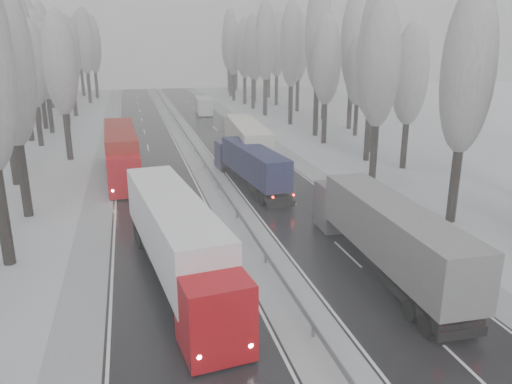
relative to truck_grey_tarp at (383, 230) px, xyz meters
name	(u,v)px	position (x,y,z in m)	size (l,w,h in m)	color
carriageway_right	(269,179)	(-0.91, 20.53, -2.48)	(7.50, 200.00, 0.03)	black
carriageway_left	(157,187)	(-11.41, 20.53, -2.48)	(7.50, 200.00, 0.03)	black
median_slush	(214,183)	(-6.16, 20.53, -2.48)	(3.00, 200.00, 0.04)	#ACB0B4
shoulder_right	(317,176)	(4.04, 20.53, -2.48)	(2.40, 200.00, 0.04)	#ACB0B4
shoulder_left	(100,191)	(-16.36, 20.53, -2.48)	(2.40, 200.00, 0.04)	#ACB0B4
median_guardrail	(214,177)	(-6.16, 20.51, -1.90)	(0.12, 200.00, 0.76)	slate
tree_16	(468,72)	(8.87, 6.20, 8.17)	(3.60, 3.60, 16.53)	black
tree_18	(380,64)	(8.34, 17.56, 8.20)	(3.60, 3.60, 16.58)	black
tree_19	(410,75)	(13.86, 21.56, 6.92)	(3.60, 3.60, 14.57)	black
tree_20	(372,66)	(11.73, 25.69, 7.65)	(3.60, 3.60, 15.71)	black
tree_21	(375,47)	(13.96, 29.69, 9.50)	(3.60, 3.60, 18.62)	black
tree_22	(327,62)	(10.86, 36.13, 7.75)	(3.60, 3.60, 15.86)	black
tree_23	(358,71)	(17.14, 40.13, 6.27)	(3.60, 3.60, 13.55)	black
tree_24	(318,37)	(11.73, 41.55, 10.69)	(3.60, 3.60, 20.49)	black
tree_25	(353,42)	(18.65, 45.55, 10.02)	(3.60, 3.60, 19.44)	black
tree_26	(292,45)	(11.40, 51.80, 9.61)	(3.60, 3.60, 18.78)	black
tree_27	(326,50)	(18.55, 55.80, 8.87)	(3.60, 3.60, 17.62)	black
tree_28	(265,42)	(10.17, 62.48, 10.14)	(3.60, 3.60, 19.62)	black
tree_29	(299,47)	(17.55, 66.48, 9.18)	(3.60, 3.60, 18.11)	black
tree_30	(253,48)	(10.40, 72.23, 9.02)	(3.60, 3.60, 17.86)	black
tree_31	(277,45)	(16.31, 76.23, 9.48)	(3.60, 3.60, 18.58)	black
tree_32	(245,49)	(10.47, 79.74, 8.68)	(3.60, 3.60, 17.33)	black
tree_33	(255,58)	(13.60, 83.74, 6.77)	(3.60, 3.60, 14.33)	black
tree_34	(233,48)	(9.57, 86.84, 8.87)	(3.60, 3.60, 17.63)	black
tree_35	(269,46)	(18.78, 90.84, 9.27)	(3.60, 3.60, 18.25)	black
tree_36	(230,40)	(10.87, 96.69, 10.52)	(3.60, 3.60, 20.23)	black
tree_37	(255,50)	(17.86, 100.69, 8.07)	(3.60, 3.60, 16.37)	black
tree_38	(228,46)	(12.57, 107.25, 9.09)	(3.60, 3.60, 17.97)	black
tree_39	(236,50)	(15.38, 111.25, 7.95)	(3.60, 3.60, 16.19)	black
tree_58	(8,64)	(-21.29, 15.09, 8.61)	(3.60, 3.60, 17.21)	black
tree_60	(1,78)	(-23.91, 24.73, 7.09)	(3.60, 3.60, 14.84)	black
tree_62	(60,64)	(-20.11, 34.26, 7.86)	(3.60, 3.60, 16.04)	black
tree_64	(31,65)	(-24.43, 43.24, 7.46)	(3.60, 3.60, 15.42)	black
tree_65	(19,42)	(-26.22, 47.24, 10.05)	(3.60, 3.60, 19.48)	black
tree_66	(44,63)	(-24.32, 52.87, 7.34)	(3.60, 3.60, 15.23)	black
tree_67	(37,53)	(-25.71, 56.87, 8.53)	(3.60, 3.60, 17.09)	black
tree_68	(61,55)	(-22.75, 59.64, 8.25)	(3.60, 3.60, 16.65)	black
tree_69	(30,43)	(-27.59, 63.64, 9.96)	(3.60, 3.60, 19.35)	black
tree_70	(69,51)	(-22.49, 69.72, 8.53)	(3.60, 3.60, 17.09)	black
tree_71	(42,42)	(-27.25, 73.72, 10.13)	(3.60, 3.60, 19.61)	black
tree_72	(61,58)	(-25.09, 79.06, 7.26)	(3.60, 3.60, 15.11)	black
tree_73	(46,50)	(-27.98, 83.06, 8.61)	(3.60, 3.60, 17.22)	black
tree_74	(85,41)	(-21.24, 89.86, 10.18)	(3.60, 3.60, 19.68)	black
tree_75	(41,45)	(-30.36, 93.86, 9.49)	(3.60, 3.60, 18.60)	black
tree_76	(93,45)	(-20.21, 99.25, 9.46)	(3.60, 3.60, 18.55)	black
tree_77	(70,57)	(-25.83, 103.25, 6.76)	(3.60, 3.60, 14.32)	black
tree_78	(79,42)	(-23.72, 105.84, 10.10)	(3.60, 3.60, 19.55)	black
tree_79	(69,49)	(-26.50, 109.84, 8.52)	(3.60, 3.60, 17.07)	black
truck_grey_tarp	(383,230)	(0.00, 0.00, 0.00)	(3.05, 16.75, 4.28)	#545359
truck_blue_box	(250,162)	(-3.13, 19.05, -0.32)	(3.76, 14.66, 3.73)	#1C1C48
truck_cream_box	(246,139)	(-1.46, 27.72, 0.12)	(4.04, 17.61, 4.48)	beige
box_truck_distant	(204,106)	(-0.24, 66.38, -0.92)	(3.04, 8.40, 3.08)	silver
truck_red_white	(177,238)	(-11.38, 1.18, 0.18)	(4.95, 18.02, 4.58)	#AB0910
truck_red_red	(121,150)	(-14.37, 25.21, 0.16)	(3.40, 17.84, 4.55)	#B80A11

